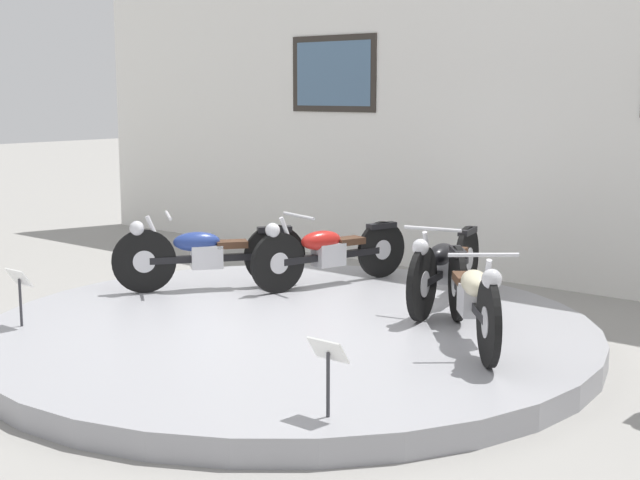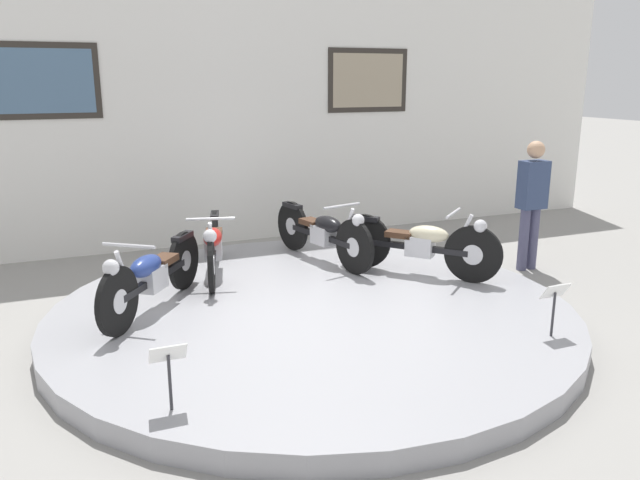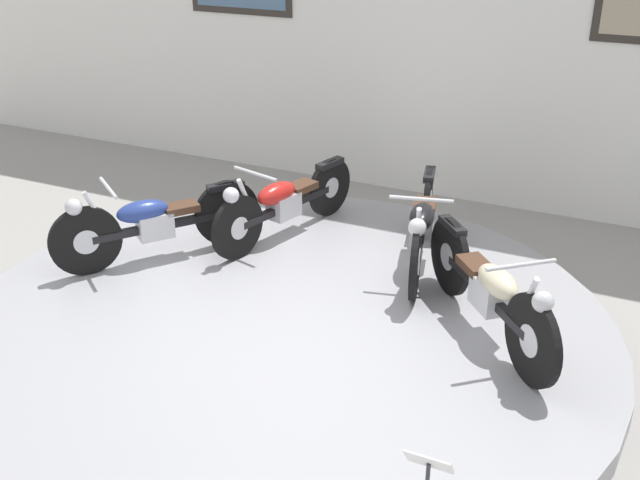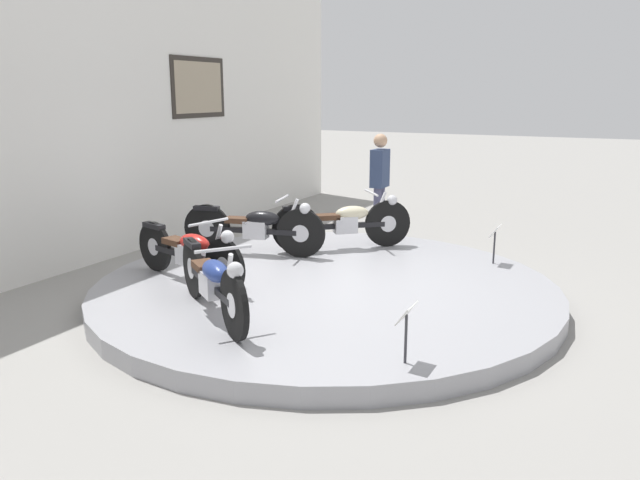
% 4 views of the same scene
% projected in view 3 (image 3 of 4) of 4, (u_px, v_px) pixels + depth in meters
% --- Properties ---
extents(ground_plane, '(60.00, 60.00, 0.00)m').
position_uv_depth(ground_plane, '(282.00, 338.00, 6.18)').
color(ground_plane, gray).
extents(display_platform, '(5.40, 5.40, 0.20)m').
position_uv_depth(display_platform, '(282.00, 328.00, 6.13)').
color(display_platform, '#99999E').
rests_on(display_platform, ground_plane).
extents(back_wall, '(14.00, 0.22, 4.46)m').
position_uv_depth(back_wall, '(433.00, 1.00, 8.24)').
color(back_wall, white).
rests_on(back_wall, ground_plane).
extents(motorcycle_blue, '(1.23, 1.64, 0.80)m').
position_uv_depth(motorcycle_blue, '(154.00, 221.00, 6.90)').
color(motorcycle_blue, black).
rests_on(motorcycle_blue, display_platform).
extents(motorcycle_red, '(0.66, 1.92, 0.79)m').
position_uv_depth(motorcycle_red, '(283.00, 201.00, 7.36)').
color(motorcycle_red, black).
rests_on(motorcycle_red, display_platform).
extents(motorcycle_black, '(0.62, 1.98, 0.81)m').
position_uv_depth(motorcycle_black, '(422.00, 224.00, 6.81)').
color(motorcycle_black, black).
rests_on(motorcycle_black, display_platform).
extents(motorcycle_cream, '(1.36, 1.57, 0.81)m').
position_uv_depth(motorcycle_cream, '(490.00, 289.00, 5.70)').
color(motorcycle_cream, black).
rests_on(motorcycle_cream, display_platform).
extents(info_placard_front_centre, '(0.26, 0.11, 0.51)m').
position_uv_depth(info_placard_front_centre, '(428.00, 472.00, 3.97)').
color(info_placard_front_centre, '#333338').
rests_on(info_placard_front_centre, display_platform).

